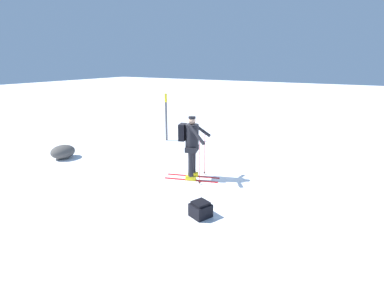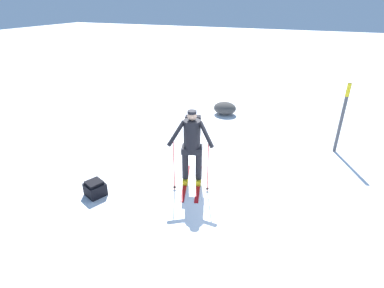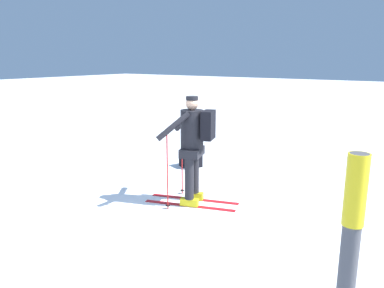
{
  "view_description": "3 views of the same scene",
  "coord_description": "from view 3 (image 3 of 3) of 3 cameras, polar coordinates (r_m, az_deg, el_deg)",
  "views": [
    {
      "loc": [
        7.75,
        4.44,
        3.3
      ],
      "look_at": [
        0.76,
        0.36,
        1.03
      ],
      "focal_mm": 28.0,
      "sensor_mm": 36.0,
      "label": 1
    },
    {
      "loc": [
        -1.55,
        5.9,
        3.97
      ],
      "look_at": [
        0.76,
        0.36,
        1.03
      ],
      "focal_mm": 28.0,
      "sensor_mm": 36.0,
      "label": 2
    },
    {
      "loc": [
        -4.21,
        -3.04,
        2.42
      ],
      "look_at": [
        0.76,
        0.36,
        1.03
      ],
      "focal_mm": 35.0,
      "sensor_mm": 36.0,
      "label": 3
    }
  ],
  "objects": [
    {
      "name": "skier",
      "position": [
        6.16,
        0.2,
        0.41
      ],
      "size": [
        1.04,
        1.61,
        1.82
      ],
      "color": "red",
      "rests_on": "ground_plane"
    },
    {
      "name": "dropped_backpack",
      "position": [
        8.53,
        -0.21,
        -2.35
      ],
      "size": [
        0.52,
        0.51,
        0.35
      ],
      "color": "black",
      "rests_on": "ground_plane"
    },
    {
      "name": "ground_plane",
      "position": [
        5.73,
        -1.36,
        -12.0
      ],
      "size": [
        80.0,
        80.0,
        0.0
      ],
      "primitive_type": "plane",
      "color": "white"
    }
  ]
}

